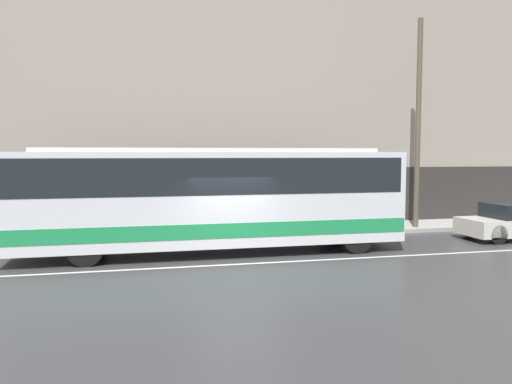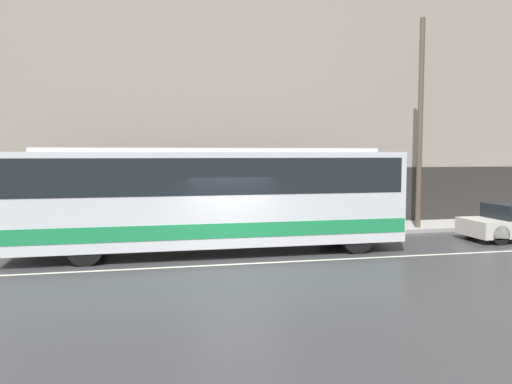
% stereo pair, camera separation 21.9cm
% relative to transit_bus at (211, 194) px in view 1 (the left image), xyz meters
% --- Properties ---
extents(ground_plane, '(60.00, 60.00, 0.00)m').
position_rel_transit_bus_xyz_m(ground_plane, '(0.44, -1.87, -1.90)').
color(ground_plane, '#38383A').
extents(sidewalk, '(60.00, 2.60, 0.16)m').
position_rel_transit_bus_xyz_m(sidewalk, '(0.44, 3.43, -1.82)').
color(sidewalk, '#A09E99').
rests_on(sidewalk, ground_plane).
extents(building_facade, '(60.00, 0.35, 10.36)m').
position_rel_transit_bus_xyz_m(building_facade, '(0.44, 4.87, 3.09)').
color(building_facade, gray).
rests_on(building_facade, ground_plane).
extents(lane_stripe, '(54.00, 0.14, 0.01)m').
position_rel_transit_bus_xyz_m(lane_stripe, '(0.44, -1.87, -1.90)').
color(lane_stripe, beige).
rests_on(lane_stripe, ground_plane).
extents(transit_bus, '(12.36, 2.59, 3.38)m').
position_rel_transit_bus_xyz_m(transit_bus, '(0.00, 0.00, 0.00)').
color(transit_bus, silver).
rests_on(transit_bus, ground_plane).
extents(utility_pole_near, '(0.21, 0.21, 8.50)m').
position_rel_transit_bus_xyz_m(utility_pole_near, '(8.92, 2.65, 2.50)').
color(utility_pole_near, brown).
rests_on(utility_pole_near, sidewalk).
extents(pedestrian_waiting, '(0.36, 0.36, 1.78)m').
position_rel_transit_bus_xyz_m(pedestrian_waiting, '(-3.87, 3.60, -0.91)').
color(pedestrian_waiting, navy).
rests_on(pedestrian_waiting, sidewalk).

